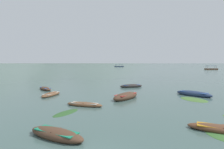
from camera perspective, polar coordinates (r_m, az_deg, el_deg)
The scene contains 15 objects.
ground_plane at distance 1506.82m, azimuth -3.50°, elevation 3.67°, with size 6000.00×6000.00×0.00m, color #425B56.
mountain_1 at distance 2366.20m, azimuth -22.39°, elevation 8.04°, with size 1445.49×1445.49×378.88m, color #56665B.
mountain_2 at distance 2179.41m, azimuth -6.09°, elevation 8.31°, with size 1530.93×1530.93×350.07m, color slate.
rowboat_0 at distance 21.20m, azimuth 4.42°, elevation -6.95°, with size 4.11×4.46×0.91m.
rowboat_1 at distance 25.36m, azimuth 24.61°, elevation -5.61°, with size 3.95×4.46×0.76m.
rowboat_2 at distance 13.26m, azimuth 31.96°, elevation -14.68°, with size 4.10×3.00×0.53m.
rowboat_3 at distance 31.03m, azimuth 6.14°, elevation -3.66°, with size 4.23×2.29×0.66m.
rowboat_4 at distance 11.11m, azimuth -17.34°, elevation -17.69°, with size 3.83×2.97×0.64m.
rowboat_6 at distance 24.34m, azimuth -18.88°, elevation -6.01°, with size 2.24×3.89×0.54m.
rowboat_7 at distance 17.92m, azimuth -8.77°, elevation -9.42°, with size 3.84×2.23×0.47m.
rowboat_8 at distance 29.76m, azimuth -20.52°, elevation -4.26°, with size 3.12×3.68×0.56m.
ferry_0 at distance 122.09m, azimuth 29.04°, elevation 1.58°, with size 7.18×2.87×2.54m.
ferry_1 at distance 176.28m, azimuth 2.27°, elevation 2.60°, with size 9.09×5.12×2.54m.
weed_patch_3 at distance 22.74m, azimuth 24.62°, elevation -7.27°, with size 3.41×2.25×0.14m, color #477033.
weed_patch_6 at distance 15.89m, azimuth -14.45°, elevation -11.78°, with size 2.83×1.09×0.14m, color #2D5628.
Camera 1 is at (0.36, -6.81, 4.25)m, focal length 28.69 mm.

